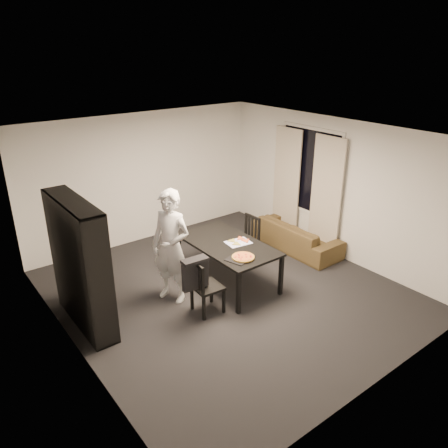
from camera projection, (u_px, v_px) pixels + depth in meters
room at (228, 219)px, 6.73m from camera, size 5.01×5.51×2.61m
window_pane at (310, 171)px, 8.49m from camera, size 0.02×1.40×1.60m
window_frame at (309, 171)px, 8.48m from camera, size 0.03×1.52×1.72m
curtain_left at (326, 196)px, 8.19m from camera, size 0.03×0.70×2.25m
curtain_right at (286, 183)px, 8.96m from camera, size 0.03×0.70×2.25m
bookshelf at (80, 265)px, 6.10m from camera, size 0.35×1.50×1.90m
dining_table at (228, 247)px, 7.27m from camera, size 0.98×1.77×0.74m
chair_left at (203, 284)px, 6.49m from camera, size 0.44×0.44×0.88m
chair_right at (248, 236)px, 8.08m from camera, size 0.43×0.43×0.88m
draped_jacket at (195, 273)px, 6.34m from camera, size 0.41×0.20×0.49m
person at (171, 247)px, 6.72m from camera, size 0.67×0.79×1.82m
baking_tray at (240, 258)px, 6.73m from camera, size 0.47×0.42×0.01m
pepperoni_pizza at (243, 257)px, 6.72m from camera, size 0.35×0.35×0.03m
kitchen_towel at (238, 242)px, 7.26m from camera, size 0.44×0.35×0.01m
pizza_slices at (239, 241)px, 7.29m from camera, size 0.46×0.42×0.01m
sofa at (296, 235)px, 8.65m from camera, size 0.74×1.89×0.55m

